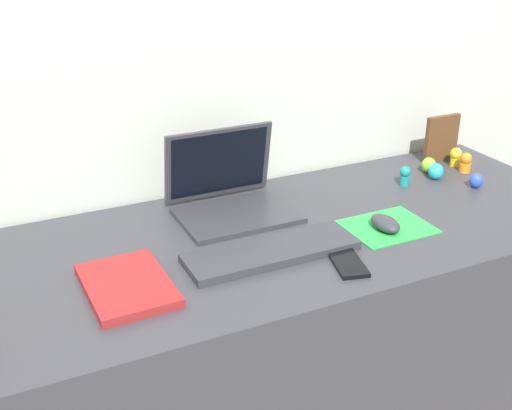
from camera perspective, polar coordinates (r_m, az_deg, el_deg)
The scene contains 15 objects.
back_wall at distance 1.85m, azimuth -5.05°, elevation 3.41°, with size 3.07×0.05×1.60m, color beige.
desk at distance 1.77m, azimuth -0.13°, elevation -13.71°, with size 1.87×0.66×0.74m, color #38383D.
laptop at distance 1.69m, azimuth -2.43°, elevation 1.22°, with size 0.30×0.25×0.21m.
keyboard at distance 1.49m, azimuth 1.36°, elevation -4.16°, with size 0.41×0.13×0.02m, color #333338.
mousepad at distance 1.65m, azimuth 11.59°, elevation -1.91°, with size 0.21×0.17×0.00m, color green.
mouse at distance 1.63m, azimuth 11.41°, elevation -1.61°, with size 0.06×0.10×0.03m, color #333338.
cell_phone at distance 1.47m, azimuth 8.12°, elevation -5.11°, with size 0.06×0.13×0.01m, color black.
notebook_pad at distance 1.39m, azimuth -11.35°, elevation -7.01°, with size 0.17×0.24×0.02m, color maroon.
picture_frame at distance 2.11m, azimuth 16.13°, elevation 5.67°, with size 0.12×0.02×0.15m, color brown.
toy_figurine_blue at distance 1.95m, azimuth 18.95°, elevation 2.06°, with size 0.04×0.04×0.04m, color blue.
toy_figurine_teal at distance 1.91m, azimuth 13.06°, elevation 2.58°, with size 0.03×0.03×0.06m.
toy_figurine_lime at distance 2.02m, azimuth 15.07°, elevation 3.44°, with size 0.04×0.04×0.05m, color #8CDB33.
toy_figurine_yellow at distance 2.10m, azimuth 17.29°, elevation 4.16°, with size 0.04×0.04×0.06m.
toy_figurine_orange at distance 2.06m, azimuth 18.09°, elevation 3.62°, with size 0.04×0.04×0.06m.
toy_figurine_cyan at distance 1.98m, azimuth 15.66°, elevation 2.90°, with size 0.04×0.04×0.05m, color #28B7CC.
Camera 1 is at (-0.59, -1.25, 1.47)m, focal length 45.09 mm.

